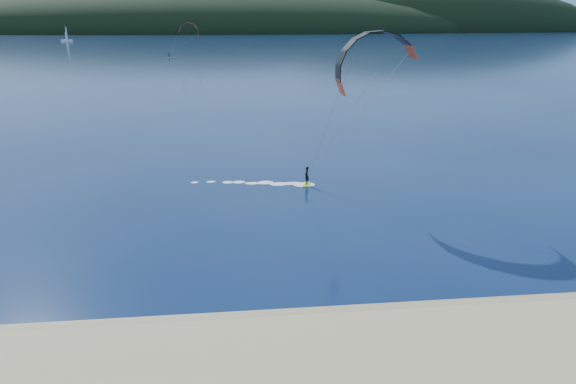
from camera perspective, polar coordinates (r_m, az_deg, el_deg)
The scene contains 5 objects.
wet_sand at distance 25.73m, azimuth -6.25°, elevation -14.74°, with size 220.00×2.50×0.10m.
headland at distance 762.44m, azimuth -6.32°, elevation 17.41°, with size 1200.00×310.00×140.00m.
kitesurfer_near at distance 42.51m, azimuth 9.21°, elevation 12.50°, with size 19.42×5.97×13.37m.
kitesurfer_far at distance 215.78m, azimuth -11.11°, elevation 17.07°, with size 13.91×7.33×13.70m.
sailboat at distance 428.43m, azimuth -23.55°, elevation 15.33°, with size 8.04×5.26×11.61m.
Camera 1 is at (0.45, -17.03, 14.13)m, focal length 31.72 mm.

